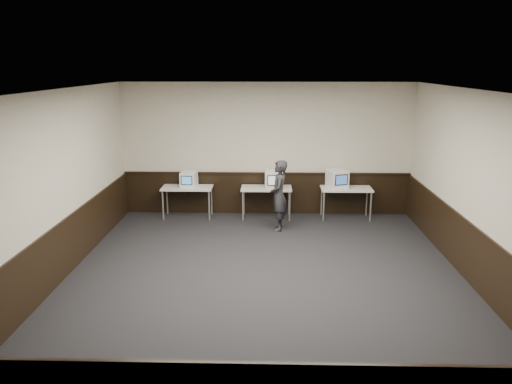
# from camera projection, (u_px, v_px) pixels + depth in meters

# --- Properties ---
(floor) EXTENTS (8.00, 8.00, 0.00)m
(floor) POSITION_uv_depth(u_px,v_px,m) (265.00, 280.00, 8.58)
(floor) COLOR black
(floor) RESTS_ON ground
(ceiling) EXTENTS (8.00, 8.00, 0.00)m
(ceiling) POSITION_uv_depth(u_px,v_px,m) (266.00, 91.00, 7.79)
(ceiling) COLOR white
(ceiling) RESTS_ON back_wall
(back_wall) EXTENTS (7.00, 0.00, 7.00)m
(back_wall) POSITION_uv_depth(u_px,v_px,m) (267.00, 149.00, 12.06)
(back_wall) COLOR beige
(back_wall) RESTS_ON ground
(front_wall) EXTENTS (7.00, 0.00, 7.00)m
(front_wall) POSITION_uv_depth(u_px,v_px,m) (261.00, 303.00, 4.31)
(front_wall) COLOR beige
(front_wall) RESTS_ON ground
(left_wall) EXTENTS (0.00, 8.00, 8.00)m
(left_wall) POSITION_uv_depth(u_px,v_px,m) (55.00, 188.00, 8.28)
(left_wall) COLOR beige
(left_wall) RESTS_ON ground
(right_wall) EXTENTS (0.00, 8.00, 8.00)m
(right_wall) POSITION_uv_depth(u_px,v_px,m) (480.00, 191.00, 8.09)
(right_wall) COLOR beige
(right_wall) RESTS_ON ground
(wainscot_back) EXTENTS (6.98, 0.04, 1.00)m
(wainscot_back) POSITION_uv_depth(u_px,v_px,m) (266.00, 194.00, 12.31)
(wainscot_back) COLOR black
(wainscot_back) RESTS_ON back_wall
(wainscot_left) EXTENTS (0.04, 7.98, 1.00)m
(wainscot_left) POSITION_uv_depth(u_px,v_px,m) (62.00, 251.00, 8.55)
(wainscot_left) COLOR black
(wainscot_left) RESTS_ON left_wall
(wainscot_right) EXTENTS (0.04, 7.98, 1.00)m
(wainscot_right) POSITION_uv_depth(u_px,v_px,m) (472.00, 255.00, 8.37)
(wainscot_right) COLOR black
(wainscot_right) RESTS_ON right_wall
(wainscot_rail) EXTENTS (6.98, 0.06, 0.04)m
(wainscot_rail) POSITION_uv_depth(u_px,v_px,m) (267.00, 173.00, 12.16)
(wainscot_rail) COLOR black
(wainscot_rail) RESTS_ON wainscot_back
(desk_left) EXTENTS (1.20, 0.60, 0.75)m
(desk_left) POSITION_uv_depth(u_px,v_px,m) (187.00, 190.00, 11.95)
(desk_left) COLOR silver
(desk_left) RESTS_ON ground
(desk_center) EXTENTS (1.20, 0.60, 0.75)m
(desk_center) POSITION_uv_depth(u_px,v_px,m) (266.00, 190.00, 11.90)
(desk_center) COLOR silver
(desk_center) RESTS_ON ground
(desk_right) EXTENTS (1.20, 0.60, 0.75)m
(desk_right) POSITION_uv_depth(u_px,v_px,m) (346.00, 191.00, 11.85)
(desk_right) COLOR silver
(desk_right) RESTS_ON ground
(emac_left) EXTENTS (0.40, 0.43, 0.36)m
(emac_left) POSITION_uv_depth(u_px,v_px,m) (189.00, 179.00, 11.90)
(emac_left) COLOR white
(emac_left) RESTS_ON desk_left
(emac_center) EXTENTS (0.43, 0.46, 0.42)m
(emac_center) POSITION_uv_depth(u_px,v_px,m) (274.00, 179.00, 11.80)
(emac_center) COLOR white
(emac_center) RESTS_ON desk_center
(emac_right) EXTENTS (0.55, 0.56, 0.43)m
(emac_right) POSITION_uv_depth(u_px,v_px,m) (337.00, 179.00, 11.83)
(emac_right) COLOR white
(emac_right) RESTS_ON desk_right
(person) EXTENTS (0.40, 0.59, 1.58)m
(person) POSITION_uv_depth(u_px,v_px,m) (279.00, 196.00, 10.99)
(person) COLOR #242429
(person) RESTS_ON ground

